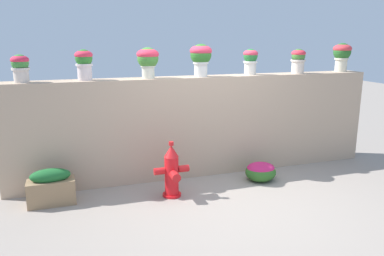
{
  "coord_description": "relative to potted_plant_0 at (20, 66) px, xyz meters",
  "views": [
    {
      "loc": [
        -1.91,
        -4.14,
        2.09
      ],
      "look_at": [
        -0.2,
        1.04,
        0.78
      ],
      "focal_mm": 35.48,
      "sensor_mm": 36.0,
      "label": 1
    }
  ],
  "objects": [
    {
      "name": "potted_plant_0",
      "position": [
        0.0,
        0.0,
        0.0
      ],
      "size": [
        0.23,
        0.23,
        0.36
      ],
      "color": "beige",
      "rests_on": "stone_wall"
    },
    {
      "name": "fire_hydrant",
      "position": [
        1.79,
        -0.75,
        -1.39
      ],
      "size": [
        0.48,
        0.38,
        0.76
      ],
      "color": "red",
      "rests_on": "ground"
    },
    {
      "name": "potted_plant_3",
      "position": [
        2.45,
        -0.02,
        0.09
      ],
      "size": [
        0.33,
        0.33,
        0.48
      ],
      "color": "silver",
      "rests_on": "stone_wall"
    },
    {
      "name": "flower_bush_left",
      "position": [
        3.21,
        -0.6,
        -1.58
      ],
      "size": [
        0.46,
        0.42,
        0.28
      ],
      "color": "#306524",
      "rests_on": "ground"
    },
    {
      "name": "potted_plant_2",
      "position": [
        1.67,
        -0.0,
        0.06
      ],
      "size": [
        0.32,
        0.32,
        0.44
      ],
      "color": "beige",
      "rests_on": "stone_wall"
    },
    {
      "name": "stone_wall",
      "position": [
        2.47,
        0.02,
        -0.97
      ],
      "size": [
        5.7,
        0.38,
        1.52
      ],
      "primitive_type": "cube",
      "color": "tan",
      "rests_on": "ground"
    },
    {
      "name": "potted_plant_4",
      "position": [
        3.28,
        0.02,
        0.03
      ],
      "size": [
        0.23,
        0.23,
        0.4
      ],
      "color": "silver",
      "rests_on": "stone_wall"
    },
    {
      "name": "potted_plant_5",
      "position": [
        4.12,
        -0.01,
        0.02
      ],
      "size": [
        0.24,
        0.24,
        0.39
      ],
      "color": "beige",
      "rests_on": "stone_wall"
    },
    {
      "name": "ground_plane",
      "position": [
        2.47,
        -1.22,
        -1.73
      ],
      "size": [
        24.0,
        24.0,
        0.0
      ],
      "primitive_type": "plane",
      "color": "gray"
    },
    {
      "name": "potted_plant_6",
      "position": [
        5.02,
        0.05,
        0.09
      ],
      "size": [
        0.31,
        0.31,
        0.48
      ],
      "color": "beige",
      "rests_on": "stone_wall"
    },
    {
      "name": "potted_plant_1",
      "position": [
        0.79,
        0.03,
        0.04
      ],
      "size": [
        0.24,
        0.24,
        0.41
      ],
      "color": "silver",
      "rests_on": "stone_wall"
    },
    {
      "name": "planter_box",
      "position": [
        0.27,
        -0.51,
        -1.5
      ],
      "size": [
        0.58,
        0.27,
        0.48
      ],
      "color": "#967551",
      "rests_on": "ground"
    }
  ]
}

